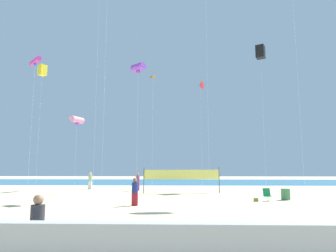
{
  "coord_description": "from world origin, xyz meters",
  "views": [
    {
      "loc": [
        1.14,
        -19.02,
        2.43
      ],
      "look_at": [
        0.23,
        8.65,
        6.24
      ],
      "focal_mm": 31.9,
      "sensor_mm": 36.0,
      "label": 1
    }
  ],
  "objects_px": {
    "trash_barrel": "(286,194)",
    "kite_yellow_box": "(42,70)",
    "kite_red_delta": "(201,85)",
    "kite_magenta_tube": "(35,62)",
    "beach_handbag": "(256,200)",
    "kite_black_box": "(260,52)",
    "beachgoer_navy_shirt": "(135,191)",
    "kite_violet_tube": "(138,68)",
    "kite_orange_diamond": "(153,77)",
    "toddler_figure": "(52,239)",
    "beachgoer_plum_shirt": "(138,181)",
    "mother_figure": "(37,223)",
    "folding_beach_chair": "(267,194)",
    "volleyball_net": "(182,176)",
    "kite_pink_tube": "(77,120)",
    "beachgoer_sage_shirt": "(90,180)"
  },
  "relations": [
    {
      "from": "beachgoer_navy_shirt",
      "to": "kite_pink_tube",
      "type": "xyz_separation_m",
      "value": [
        -8.57,
        13.42,
        6.73
      ]
    },
    {
      "from": "kite_magenta_tube",
      "to": "kite_pink_tube",
      "type": "xyz_separation_m",
      "value": [
        2.74,
        4.85,
        -5.11
      ]
    },
    {
      "from": "kite_red_delta",
      "to": "beachgoer_sage_shirt",
      "type": "bearing_deg",
      "value": -167.02
    },
    {
      "from": "beachgoer_navy_shirt",
      "to": "kite_orange_diamond",
      "type": "relative_size",
      "value": 0.14
    },
    {
      "from": "mother_figure",
      "to": "kite_yellow_box",
      "type": "distance_m",
      "value": 27.7
    },
    {
      "from": "folding_beach_chair",
      "to": "kite_orange_diamond",
      "type": "bearing_deg",
      "value": 121.76
    },
    {
      "from": "kite_yellow_box",
      "to": "mother_figure",
      "type": "bearing_deg",
      "value": -64.28
    },
    {
      "from": "kite_red_delta",
      "to": "kite_black_box",
      "type": "distance_m",
      "value": 8.33
    },
    {
      "from": "beach_handbag",
      "to": "toddler_figure",
      "type": "bearing_deg",
      "value": -123.31
    },
    {
      "from": "toddler_figure",
      "to": "kite_red_delta",
      "type": "bearing_deg",
      "value": 102.19
    },
    {
      "from": "volleyball_net",
      "to": "kite_orange_diamond",
      "type": "height_order",
      "value": "kite_orange_diamond"
    },
    {
      "from": "toddler_figure",
      "to": "kite_magenta_tube",
      "type": "xyz_separation_m",
      "value": [
        -10.66,
        19.59,
        12.28
      ]
    },
    {
      "from": "trash_barrel",
      "to": "kite_yellow_box",
      "type": "bearing_deg",
      "value": 161.01
    },
    {
      "from": "beachgoer_plum_shirt",
      "to": "kite_violet_tube",
      "type": "relative_size",
      "value": 0.16
    },
    {
      "from": "kite_red_delta",
      "to": "volleyball_net",
      "type": "bearing_deg",
      "value": -108.43
    },
    {
      "from": "beach_handbag",
      "to": "kite_yellow_box",
      "type": "relative_size",
      "value": 0.02
    },
    {
      "from": "kite_violet_tube",
      "to": "kite_black_box",
      "type": "height_order",
      "value": "kite_black_box"
    },
    {
      "from": "trash_barrel",
      "to": "kite_yellow_box",
      "type": "distance_m",
      "value": 27.13
    },
    {
      "from": "kite_pink_tube",
      "to": "beachgoer_sage_shirt",
      "type": "bearing_deg",
      "value": 20.01
    },
    {
      "from": "toddler_figure",
      "to": "kite_magenta_tube",
      "type": "distance_m",
      "value": 25.46
    },
    {
      "from": "folding_beach_chair",
      "to": "kite_violet_tube",
      "type": "distance_m",
      "value": 14.33
    },
    {
      "from": "kite_magenta_tube",
      "to": "kite_violet_tube",
      "type": "relative_size",
      "value": 1.17
    },
    {
      "from": "beachgoer_navy_shirt",
      "to": "kite_orange_diamond",
      "type": "xyz_separation_m",
      "value": [
        -0.03,
        13.15,
        11.54
      ]
    },
    {
      "from": "trash_barrel",
      "to": "beach_handbag",
      "type": "distance_m",
      "value": 2.77
    },
    {
      "from": "beachgoer_navy_shirt",
      "to": "beachgoer_plum_shirt",
      "type": "height_order",
      "value": "beachgoer_plum_shirt"
    },
    {
      "from": "kite_orange_diamond",
      "to": "kite_black_box",
      "type": "bearing_deg",
      "value": 12.65
    },
    {
      "from": "mother_figure",
      "to": "folding_beach_chair",
      "type": "distance_m",
      "value": 17.47
    },
    {
      "from": "kite_magenta_tube",
      "to": "mother_figure",
      "type": "bearing_deg",
      "value": -62.46
    },
    {
      "from": "volleyball_net",
      "to": "kite_magenta_tube",
      "type": "distance_m",
      "value": 18.24
    },
    {
      "from": "beachgoer_navy_shirt",
      "to": "trash_barrel",
      "type": "distance_m",
      "value": 11.44
    },
    {
      "from": "beachgoer_sage_shirt",
      "to": "trash_barrel",
      "type": "xyz_separation_m",
      "value": [
        17.8,
        -10.25,
        -0.57
      ]
    },
    {
      "from": "toddler_figure",
      "to": "beach_handbag",
      "type": "relative_size",
      "value": 2.99
    },
    {
      "from": "volleyball_net",
      "to": "kite_black_box",
      "type": "distance_m",
      "value": 19.02
    },
    {
      "from": "kite_red_delta",
      "to": "kite_orange_diamond",
      "type": "bearing_deg",
      "value": -146.59
    },
    {
      "from": "beachgoer_navy_shirt",
      "to": "kite_black_box",
      "type": "distance_m",
      "value": 25.82
    },
    {
      "from": "kite_pink_tube",
      "to": "folding_beach_chair",
      "type": "bearing_deg",
      "value": -30.04
    },
    {
      "from": "kite_red_delta",
      "to": "kite_violet_tube",
      "type": "height_order",
      "value": "kite_red_delta"
    },
    {
      "from": "beach_handbag",
      "to": "kite_black_box",
      "type": "height_order",
      "value": "kite_black_box"
    },
    {
      "from": "kite_magenta_tube",
      "to": "beach_handbag",
      "type": "bearing_deg",
      "value": -16.95
    },
    {
      "from": "folding_beach_chair",
      "to": "beachgoer_plum_shirt",
      "type": "bearing_deg",
      "value": 128.41
    },
    {
      "from": "kite_red_delta",
      "to": "kite_magenta_tube",
      "type": "bearing_deg",
      "value": -153.82
    },
    {
      "from": "kite_red_delta",
      "to": "mother_figure",
      "type": "bearing_deg",
      "value": -103.72
    },
    {
      "from": "beachgoer_sage_shirt",
      "to": "volleyball_net",
      "type": "bearing_deg",
      "value": 149.6
    },
    {
      "from": "kite_pink_tube",
      "to": "mother_figure",
      "type": "bearing_deg",
      "value": -73.04
    },
    {
      "from": "beachgoer_plum_shirt",
      "to": "kite_orange_diamond",
      "type": "bearing_deg",
      "value": 59.32
    },
    {
      "from": "beachgoer_sage_shirt",
      "to": "beach_handbag",
      "type": "relative_size",
      "value": 6.01
    },
    {
      "from": "kite_red_delta",
      "to": "kite_orange_diamond",
      "type": "height_order",
      "value": "kite_red_delta"
    },
    {
      "from": "kite_pink_tube",
      "to": "kite_violet_tube",
      "type": "height_order",
      "value": "kite_violet_tube"
    },
    {
      "from": "beachgoer_sage_shirt",
      "to": "kite_violet_tube",
      "type": "relative_size",
      "value": 0.17
    },
    {
      "from": "kite_yellow_box",
      "to": "volleyball_net",
      "type": "bearing_deg",
      "value": -8.59
    }
  ]
}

